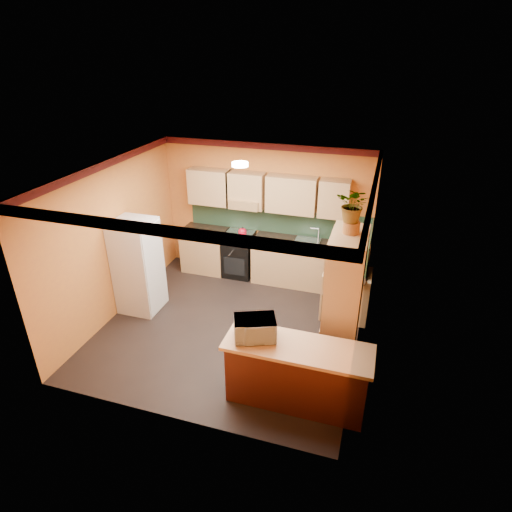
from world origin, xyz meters
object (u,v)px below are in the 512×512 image
at_px(stove, 239,254).
at_px(pantry, 343,302).
at_px(microwave, 255,328).
at_px(breakfast_bar, 296,376).
at_px(fridge, 138,266).
at_px(base_cabinets_back, 268,259).

distance_m(stove, pantry, 3.21).
distance_m(pantry, microwave, 1.43).
bearing_deg(breakfast_bar, fridge, 155.71).
bearing_deg(base_cabinets_back, breakfast_bar, -67.95).
bearing_deg(breakfast_bar, microwave, 180.00).
height_order(base_cabinets_back, breakfast_bar, same).
bearing_deg(breakfast_bar, pantry, 67.03).
distance_m(base_cabinets_back, fridge, 2.59).
bearing_deg(pantry, base_cabinets_back, 128.67).
bearing_deg(stove, base_cabinets_back, 0.00).
relative_size(base_cabinets_back, breakfast_bar, 2.03).
height_order(stove, fridge, fridge).
bearing_deg(stove, fridge, -126.59).
xyz_separation_m(base_cabinets_back, pantry, (1.70, -2.13, 0.61)).
bearing_deg(microwave, pantry, 23.38).
bearing_deg(fridge, base_cabinets_back, 42.09).
distance_m(fridge, pantry, 3.63).
distance_m(breakfast_bar, microwave, 0.86).
relative_size(stove, breakfast_bar, 0.51).
relative_size(pantry, microwave, 3.94).
bearing_deg(stove, breakfast_bar, -58.87).
bearing_deg(breakfast_bar, stove, 121.13).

